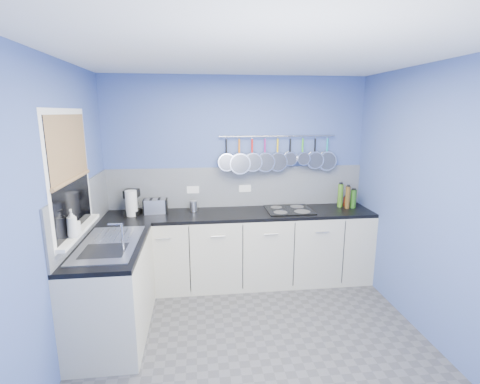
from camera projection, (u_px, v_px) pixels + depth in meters
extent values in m
cube|color=#47474C|center=(255.00, 342.00, 3.28)|extent=(3.20, 3.00, 0.02)
cube|color=white|center=(258.00, 53.00, 2.73)|extent=(3.20, 3.00, 0.02)
cube|color=#43599C|center=(237.00, 179.00, 4.47)|extent=(3.20, 0.02, 2.50)
cube|color=#43599C|center=(313.00, 305.00, 1.54)|extent=(3.20, 0.02, 2.50)
cube|color=#43599C|center=(56.00, 218.00, 2.82)|extent=(0.02, 3.00, 2.50)
cube|color=#43599C|center=(433.00, 205.00, 3.19)|extent=(0.02, 3.00, 2.50)
cube|color=#8F939C|center=(237.00, 187.00, 4.47)|extent=(3.20, 0.02, 0.50)
cube|color=#8F939C|center=(84.00, 210.00, 3.43)|extent=(0.02, 1.80, 0.50)
cube|color=beige|center=(240.00, 249.00, 4.35)|extent=(3.20, 0.60, 0.86)
cube|color=black|center=(240.00, 214.00, 4.25)|extent=(3.20, 0.60, 0.04)
cube|color=beige|center=(113.00, 291.00, 3.33)|extent=(0.60, 1.20, 0.86)
cube|color=black|center=(109.00, 246.00, 3.23)|extent=(0.60, 1.20, 0.04)
cube|color=white|center=(70.00, 174.00, 3.05)|extent=(0.01, 1.00, 1.10)
cube|color=black|center=(71.00, 174.00, 3.05)|extent=(0.01, 0.90, 1.00)
cube|color=#956447|center=(69.00, 148.00, 3.00)|extent=(0.01, 0.90, 0.55)
cube|color=white|center=(79.00, 231.00, 3.16)|extent=(0.10, 0.98, 0.03)
cube|color=silver|center=(109.00, 244.00, 3.22)|extent=(0.50, 0.95, 0.01)
cube|color=white|center=(193.00, 190.00, 4.40)|extent=(0.15, 0.01, 0.09)
cube|color=white|center=(245.00, 188.00, 4.47)|extent=(0.15, 0.01, 0.09)
cylinder|color=silver|center=(278.00, 136.00, 4.35)|extent=(1.45, 0.02, 0.02)
imported|color=white|center=(72.00, 223.00, 2.94)|extent=(0.11, 0.11, 0.24)
imported|color=white|center=(74.00, 225.00, 3.00)|extent=(0.08, 0.08, 0.17)
cylinder|color=white|center=(131.00, 203.00, 4.08)|extent=(0.14, 0.14, 0.29)
cube|color=silver|center=(156.00, 206.00, 4.20)|extent=(0.27, 0.17, 0.17)
cylinder|color=silver|center=(193.00, 206.00, 4.28)|extent=(0.11, 0.11, 0.13)
cube|color=black|center=(289.00, 210.00, 4.33)|extent=(0.55, 0.48, 0.01)
cylinder|color=black|center=(353.00, 198.00, 4.50)|extent=(0.05, 0.05, 0.20)
cylinder|color=#4C190C|center=(345.00, 202.00, 4.52)|extent=(0.06, 0.06, 0.11)
cylinder|color=#3F721E|center=(340.00, 195.00, 4.46)|extent=(0.07, 0.07, 0.29)
cylinder|color=#265919|center=(353.00, 199.00, 4.42)|extent=(0.07, 0.07, 0.23)
cylinder|color=brown|center=(348.00, 198.00, 4.39)|extent=(0.06, 0.06, 0.28)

